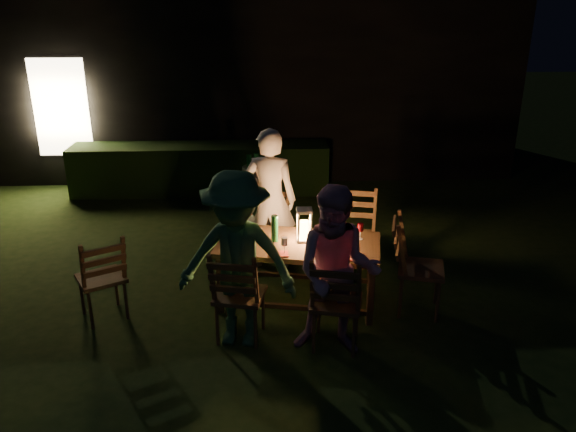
{
  "coord_description": "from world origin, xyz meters",
  "views": [
    {
      "loc": [
        0.52,
        -5.29,
        3.02
      ],
      "look_at": [
        0.78,
        0.23,
        0.89
      ],
      "focal_mm": 35.0,
      "sensor_mm": 36.0,
      "label": 1
    }
  ],
  "objects_px": {
    "side_table": "(253,187)",
    "dining_table": "(299,248)",
    "person_opp_right": "(337,272)",
    "chair_spare": "(103,292)",
    "person_house_side": "(270,200)",
    "chair_far_left": "(270,245)",
    "lantern": "(304,227)",
    "chair_far_right": "(354,249)",
    "chair_end": "(417,283)",
    "ice_bucket": "(253,174)",
    "bottle_bucket_a": "(249,172)",
    "person_opp_left": "(237,261)",
    "bottle_bucket_b": "(257,170)",
    "chair_near_left": "(240,310)",
    "chair_near_right": "(336,318)",
    "bottle_table": "(275,228)"
  },
  "relations": [
    {
      "from": "bottle_bucket_a",
      "to": "bottle_bucket_b",
      "type": "height_order",
      "value": "same"
    },
    {
      "from": "bottle_table",
      "to": "bottle_bucket_b",
      "type": "relative_size",
      "value": 0.88
    },
    {
      "from": "chair_spare",
      "to": "person_house_side",
      "type": "distance_m",
      "value": 2.11
    },
    {
      "from": "dining_table",
      "to": "person_house_side",
      "type": "bearing_deg",
      "value": 118.76
    },
    {
      "from": "chair_near_right",
      "to": "bottle_bucket_a",
      "type": "xyz_separation_m",
      "value": [
        -0.83,
        3.07,
        0.49
      ]
    },
    {
      "from": "chair_near_right",
      "to": "chair_near_left",
      "type": "bearing_deg",
      "value": -178.0
    },
    {
      "from": "chair_far_left",
      "to": "lantern",
      "type": "relative_size",
      "value": 2.75
    },
    {
      "from": "chair_far_right",
      "to": "chair_end",
      "type": "height_order",
      "value": "chair_end"
    },
    {
      "from": "chair_far_right",
      "to": "bottle_bucket_a",
      "type": "bearing_deg",
      "value": -38.38
    },
    {
      "from": "chair_near_left",
      "to": "chair_spare",
      "type": "height_order",
      "value": "chair_near_left"
    },
    {
      "from": "chair_near_right",
      "to": "bottle_table",
      "type": "distance_m",
      "value": 1.17
    },
    {
      "from": "person_opp_right",
      "to": "chair_near_right",
      "type": "bearing_deg",
      "value": 90.83
    },
    {
      "from": "lantern",
      "to": "chair_spare",
      "type": "bearing_deg",
      "value": -172.45
    },
    {
      "from": "lantern",
      "to": "ice_bucket",
      "type": "bearing_deg",
      "value": 103.91
    },
    {
      "from": "chair_far_left",
      "to": "person_house_side",
      "type": "height_order",
      "value": "person_house_side"
    },
    {
      "from": "chair_far_left",
      "to": "bottle_bucket_a",
      "type": "xyz_separation_m",
      "value": [
        -0.25,
        1.38,
        0.5
      ]
    },
    {
      "from": "chair_near_right",
      "to": "bottle_bucket_b",
      "type": "bearing_deg",
      "value": 116.45
    },
    {
      "from": "chair_near_left",
      "to": "chair_far_right",
      "type": "xyz_separation_m",
      "value": [
        1.29,
        1.31,
        0.01
      ]
    },
    {
      "from": "chair_far_left",
      "to": "ice_bucket",
      "type": "distance_m",
      "value": 1.5
    },
    {
      "from": "chair_near_left",
      "to": "person_house_side",
      "type": "height_order",
      "value": "person_house_side"
    },
    {
      "from": "side_table",
      "to": "dining_table",
      "type": "bearing_deg",
      "value": -77.74
    },
    {
      "from": "chair_near_right",
      "to": "lantern",
      "type": "bearing_deg",
      "value": 117.94
    },
    {
      "from": "person_opp_right",
      "to": "chair_spare",
      "type": "bearing_deg",
      "value": 174.99
    },
    {
      "from": "chair_near_left",
      "to": "side_table",
      "type": "bearing_deg",
      "value": 100.41
    },
    {
      "from": "chair_far_right",
      "to": "bottle_table",
      "type": "bearing_deg",
      "value": 46.06
    },
    {
      "from": "side_table",
      "to": "chair_near_left",
      "type": "bearing_deg",
      "value": -91.99
    },
    {
      "from": "chair_end",
      "to": "chair_near_right",
      "type": "bearing_deg",
      "value": -41.81
    },
    {
      "from": "chair_near_left",
      "to": "lantern",
      "type": "bearing_deg",
      "value": 59.64
    },
    {
      "from": "person_house_side",
      "to": "person_opp_left",
      "type": "bearing_deg",
      "value": 90.0
    },
    {
      "from": "side_table",
      "to": "lantern",
      "type": "bearing_deg",
      "value": -76.09
    },
    {
      "from": "chair_far_left",
      "to": "bottle_bucket_b",
      "type": "height_order",
      "value": "chair_far_left"
    },
    {
      "from": "chair_near_right",
      "to": "chair_far_right",
      "type": "relative_size",
      "value": 0.97
    },
    {
      "from": "person_opp_left",
      "to": "bottle_bucket_a",
      "type": "xyz_separation_m",
      "value": [
        0.06,
        2.94,
        -0.04
      ]
    },
    {
      "from": "ice_bucket",
      "to": "bottle_bucket_b",
      "type": "distance_m",
      "value": 0.08
    },
    {
      "from": "chair_spare",
      "to": "lantern",
      "type": "distance_m",
      "value": 2.12
    },
    {
      "from": "chair_end",
      "to": "bottle_bucket_a",
      "type": "bearing_deg",
      "value": -129.82
    },
    {
      "from": "person_opp_left",
      "to": "bottle_bucket_b",
      "type": "height_order",
      "value": "person_opp_left"
    },
    {
      "from": "side_table",
      "to": "bottle_bucket_b",
      "type": "height_order",
      "value": "bottle_bucket_b"
    },
    {
      "from": "dining_table",
      "to": "person_house_side",
      "type": "relative_size",
      "value": 1.05
    },
    {
      "from": "chair_spare",
      "to": "ice_bucket",
      "type": "height_order",
      "value": "chair_spare"
    },
    {
      "from": "person_house_side",
      "to": "bottle_bucket_b",
      "type": "bearing_deg",
      "value": -72.02
    },
    {
      "from": "chair_near_right",
      "to": "chair_far_right",
      "type": "distance_m",
      "value": 1.55
    },
    {
      "from": "chair_far_right",
      "to": "bottle_table",
      "type": "distance_m",
      "value": 1.23
    },
    {
      "from": "chair_spare",
      "to": "bottle_table",
      "type": "distance_m",
      "value": 1.83
    },
    {
      "from": "person_house_side",
      "to": "ice_bucket",
      "type": "xyz_separation_m",
      "value": [
        -0.21,
        1.37,
        -0.1
      ]
    },
    {
      "from": "person_opp_right",
      "to": "bottle_bucket_b",
      "type": "distance_m",
      "value": 3.28
    },
    {
      "from": "dining_table",
      "to": "side_table",
      "type": "xyz_separation_m",
      "value": [
        -0.49,
        2.26,
        -0.06
      ]
    },
    {
      "from": "chair_far_right",
      "to": "person_opp_left",
      "type": "bearing_deg",
      "value": 59.98
    },
    {
      "from": "chair_near_right",
      "to": "lantern",
      "type": "relative_size",
      "value": 2.83
    },
    {
      "from": "dining_table",
      "to": "chair_far_right",
      "type": "distance_m",
      "value": 1.0
    }
  ]
}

